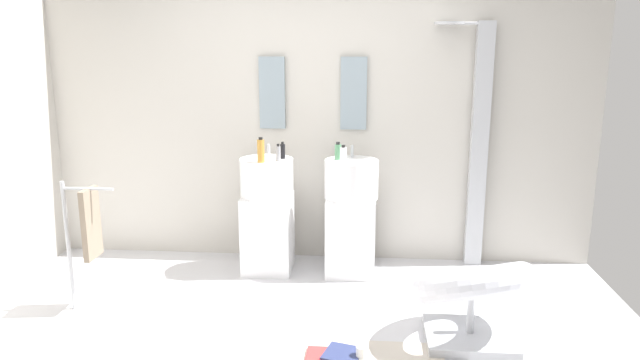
{
  "coord_description": "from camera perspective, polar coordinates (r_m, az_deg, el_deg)",
  "views": [
    {
      "loc": [
        0.49,
        -3.38,
        1.87
      ],
      "look_at": [
        0.15,
        0.55,
        0.95
      ],
      "focal_mm": 32.84,
      "sensor_mm": 36.0,
      "label": 1
    }
  ],
  "objects": [
    {
      "name": "towel_rack",
      "position": [
        4.4,
        -21.74,
        -4.22
      ],
      "size": [
        0.37,
        0.22,
        0.95
      ],
      "color": "#B7BABF",
      "rests_on": "ground_plane"
    },
    {
      "name": "soap_bottle_grey",
      "position": [
        4.67,
        -4.1,
        2.62
      ],
      "size": [
        0.04,
        0.04,
        0.14
      ],
      "color": "#99999E",
      "rests_on": "pedestal_sink_left"
    },
    {
      "name": "soap_bottle_black",
      "position": [
        4.76,
        -3.66,
        2.84
      ],
      "size": [
        0.04,
        0.04,
        0.14
      ],
      "color": "black",
      "rests_on": "pedestal_sink_left"
    },
    {
      "name": "pedestal_sink_right",
      "position": [
        4.81,
        3.03,
        -3.45
      ],
      "size": [
        0.44,
        0.44,
        1.06
      ],
      "color": "white",
      "rests_on": "ground_plane"
    },
    {
      "name": "lounge_chair",
      "position": [
        3.88,
        14.61,
        -10.35
      ],
      "size": [
        1.04,
        1.04,
        0.65
      ],
      "color": "#B7BABF",
      "rests_on": "ground_plane"
    },
    {
      "name": "coffee_mug",
      "position": [
        3.67,
        4.11,
        -16.5
      ],
      "size": [
        0.07,
        0.07,
        0.09
      ],
      "primitive_type": "cylinder",
      "color": "white",
      "rests_on": "area_rug"
    },
    {
      "name": "vanity_mirror_right",
      "position": [
        4.98,
        3.3,
        8.42
      ],
      "size": [
        0.22,
        0.03,
        0.61
      ],
      "primitive_type": "cube",
      "color": "#8C9EA8"
    },
    {
      "name": "soap_bottle_green",
      "position": [
        4.71,
        1.76,
        2.78
      ],
      "size": [
        0.05,
        0.05,
        0.14
      ],
      "color": "#59996B",
      "rests_on": "pedestal_sink_right"
    },
    {
      "name": "shower_column",
      "position": [
        5.05,
        15.1,
        3.67
      ],
      "size": [
        0.49,
        0.24,
        2.05
      ],
      "color": "#B7BABF",
      "rests_on": "ground_plane"
    },
    {
      "name": "magazine_red",
      "position": [
        3.72,
        0.9,
        -16.71
      ],
      "size": [
        0.28,
        0.18,
        0.02
      ],
      "primitive_type": "cube",
      "rotation": [
        0.0,
        0.0,
        -0.01
      ],
      "color": "#B73838",
      "rests_on": "area_rug"
    },
    {
      "name": "rear_partition",
      "position": [
        5.08,
        -0.63,
        6.69
      ],
      "size": [
        4.8,
        0.1,
        2.6
      ],
      "primitive_type": "cube",
      "color": "beige",
      "rests_on": "ground_plane"
    },
    {
      "name": "magazine_navy",
      "position": [
        3.71,
        2.24,
        -16.65
      ],
      "size": [
        0.27,
        0.26,
        0.03
      ],
      "primitive_type": "cube",
      "rotation": [
        0.0,
        0.0,
        -0.28
      ],
      "color": "navy",
      "rests_on": "area_rug"
    },
    {
      "name": "vanity_mirror_left",
      "position": [
        5.04,
        -4.68,
        8.46
      ],
      "size": [
        0.22,
        0.03,
        0.61
      ],
      "primitive_type": "cube",
      "color": "#8C9EA8"
    },
    {
      "name": "soap_bottle_white",
      "position": [
        4.61,
        2.28,
        2.51
      ],
      "size": [
        0.05,
        0.05,
        0.14
      ],
      "color": "white",
      "rests_on": "pedestal_sink_right"
    },
    {
      "name": "ground_plane",
      "position": [
        3.9,
        -3.0,
        -15.87
      ],
      "size": [
        4.8,
        3.6,
        0.04
      ],
      "primitive_type": "cube",
      "color": "silver"
    },
    {
      "name": "soap_bottle_amber",
      "position": [
        4.61,
        -5.78,
        2.86
      ],
      "size": [
        0.06,
        0.06,
        0.2
      ],
      "color": "#C68C38",
      "rests_on": "pedestal_sink_left"
    },
    {
      "name": "pedestal_sink_left",
      "position": [
        4.88,
        -5.14,
        -3.24
      ],
      "size": [
        0.44,
        0.44,
        1.06
      ],
      "color": "white",
      "rests_on": "ground_plane"
    }
  ]
}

